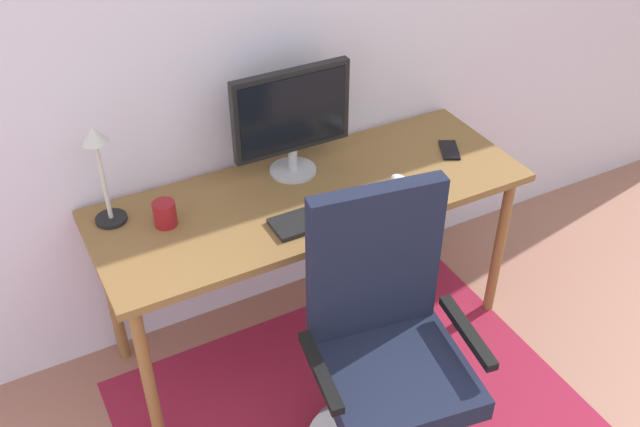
{
  "coord_description": "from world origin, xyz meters",
  "views": [
    {
      "loc": [
        -1.11,
        -0.11,
        2.26
      ],
      "look_at": [
        -0.21,
        1.58,
        0.83
      ],
      "focal_mm": 40.42,
      "sensor_mm": 36.0,
      "label": 1
    }
  ],
  "objects_px": {
    "monitor": "(292,116)",
    "keyboard": "(329,213)",
    "cell_phone": "(449,150)",
    "desk": "(312,208)",
    "coffee_cup": "(165,214)",
    "computer_mouse": "(401,182)",
    "office_chair": "(386,376)",
    "desk_lamp": "(99,161)"
  },
  "relations": [
    {
      "from": "monitor",
      "to": "keyboard",
      "type": "bearing_deg",
      "value": -92.23
    },
    {
      "from": "cell_phone",
      "to": "keyboard",
      "type": "bearing_deg",
      "value": -139.46
    },
    {
      "from": "desk",
      "to": "cell_phone",
      "type": "distance_m",
      "value": 0.63
    },
    {
      "from": "monitor",
      "to": "cell_phone",
      "type": "distance_m",
      "value": 0.69
    },
    {
      "from": "coffee_cup",
      "to": "cell_phone",
      "type": "distance_m",
      "value": 1.16
    },
    {
      "from": "computer_mouse",
      "to": "cell_phone",
      "type": "xyz_separation_m",
      "value": [
        0.31,
        0.11,
        -0.01
      ]
    },
    {
      "from": "office_chair",
      "to": "coffee_cup",
      "type": "bearing_deg",
      "value": 133.08
    },
    {
      "from": "desk",
      "to": "monitor",
      "type": "distance_m",
      "value": 0.35
    },
    {
      "from": "cell_phone",
      "to": "office_chair",
      "type": "distance_m",
      "value": 0.99
    },
    {
      "from": "office_chair",
      "to": "cell_phone",
      "type": "bearing_deg",
      "value": 51.94
    },
    {
      "from": "monitor",
      "to": "coffee_cup",
      "type": "relative_size",
      "value": 5.06
    },
    {
      "from": "desk",
      "to": "monitor",
      "type": "xyz_separation_m",
      "value": [
        -0.0,
        0.16,
        0.32
      ]
    },
    {
      "from": "monitor",
      "to": "keyboard",
      "type": "distance_m",
      "value": 0.39
    },
    {
      "from": "computer_mouse",
      "to": "coffee_cup",
      "type": "height_order",
      "value": "coffee_cup"
    },
    {
      "from": "monitor",
      "to": "desk",
      "type": "bearing_deg",
      "value": -89.62
    },
    {
      "from": "monitor",
      "to": "computer_mouse",
      "type": "bearing_deg",
      "value": -41.23
    },
    {
      "from": "keyboard",
      "to": "computer_mouse",
      "type": "bearing_deg",
      "value": 6.68
    },
    {
      "from": "desk",
      "to": "keyboard",
      "type": "relative_size",
      "value": 3.79
    },
    {
      "from": "office_chair",
      "to": "keyboard",
      "type": "bearing_deg",
      "value": 93.3
    },
    {
      "from": "computer_mouse",
      "to": "coffee_cup",
      "type": "distance_m",
      "value": 0.87
    },
    {
      "from": "monitor",
      "to": "computer_mouse",
      "type": "xyz_separation_m",
      "value": [
        0.31,
        -0.27,
        -0.23
      ]
    },
    {
      "from": "cell_phone",
      "to": "office_chair",
      "type": "relative_size",
      "value": 0.13
    },
    {
      "from": "monitor",
      "to": "computer_mouse",
      "type": "relative_size",
      "value": 4.45
    },
    {
      "from": "desk",
      "to": "keyboard",
      "type": "distance_m",
      "value": 0.18
    },
    {
      "from": "cell_phone",
      "to": "monitor",
      "type": "bearing_deg",
      "value": -167.44
    },
    {
      "from": "keyboard",
      "to": "office_chair",
      "type": "distance_m",
      "value": 0.59
    },
    {
      "from": "coffee_cup",
      "to": "desk_lamp",
      "type": "relative_size",
      "value": 0.24
    },
    {
      "from": "desk",
      "to": "cell_phone",
      "type": "xyz_separation_m",
      "value": [
        0.62,
        -0.0,
        0.08
      ]
    },
    {
      "from": "desk",
      "to": "office_chair",
      "type": "bearing_deg",
      "value": -95.39
    },
    {
      "from": "monitor",
      "to": "office_chair",
      "type": "distance_m",
      "value": 0.98
    },
    {
      "from": "monitor",
      "to": "cell_phone",
      "type": "height_order",
      "value": "monitor"
    },
    {
      "from": "desk",
      "to": "coffee_cup",
      "type": "distance_m",
      "value": 0.56
    },
    {
      "from": "monitor",
      "to": "cell_phone",
      "type": "bearing_deg",
      "value": -14.48
    },
    {
      "from": "computer_mouse",
      "to": "desk_lamp",
      "type": "height_order",
      "value": "desk_lamp"
    },
    {
      "from": "desk",
      "to": "monitor",
      "type": "height_order",
      "value": "monitor"
    },
    {
      "from": "keyboard",
      "to": "desk_lamp",
      "type": "relative_size",
      "value": 1.13
    },
    {
      "from": "monitor",
      "to": "office_chair",
      "type": "xyz_separation_m",
      "value": [
        -0.06,
        -0.8,
        -0.57
      ]
    },
    {
      "from": "desk",
      "to": "computer_mouse",
      "type": "bearing_deg",
      "value": -20.65
    },
    {
      "from": "computer_mouse",
      "to": "cell_phone",
      "type": "bearing_deg",
      "value": 20.32
    },
    {
      "from": "coffee_cup",
      "to": "desk_lamp",
      "type": "height_order",
      "value": "desk_lamp"
    },
    {
      "from": "desk",
      "to": "coffee_cup",
      "type": "height_order",
      "value": "coffee_cup"
    },
    {
      "from": "keyboard",
      "to": "office_chair",
      "type": "height_order",
      "value": "office_chair"
    }
  ]
}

